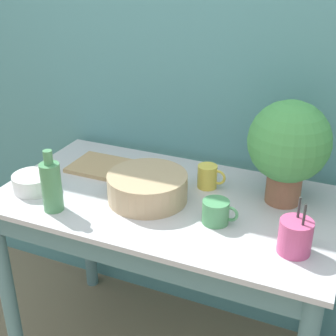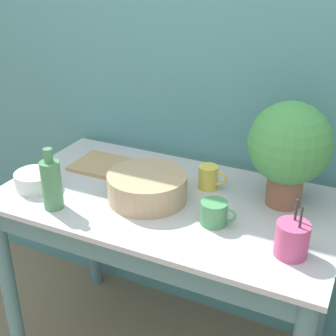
{
  "view_description": "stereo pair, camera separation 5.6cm",
  "coord_description": "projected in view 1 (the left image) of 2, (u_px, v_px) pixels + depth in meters",
  "views": [
    {
      "loc": [
        0.6,
        -1.03,
        1.66
      ],
      "look_at": [
        0.0,
        0.34,
        0.93
      ],
      "focal_mm": 50.0,
      "sensor_mm": 36.0,
      "label": 1
    },
    {
      "loc": [
        0.65,
        -1.01,
        1.66
      ],
      "look_at": [
        0.0,
        0.34,
        0.93
      ],
      "focal_mm": 50.0,
      "sensor_mm": 36.0,
      "label": 2
    }
  ],
  "objects": [
    {
      "name": "utensil_cup",
      "position": [
        295.0,
        237.0,
        1.39
      ],
      "size": [
        0.1,
        0.1,
        0.18
      ],
      "color": "#CC4C7F",
      "rests_on": "counter_table"
    },
    {
      "name": "mug_yellow",
      "position": [
        208.0,
        176.0,
        1.77
      ],
      "size": [
        0.11,
        0.07,
        0.09
      ],
      "color": "#E5CC4C",
      "rests_on": "counter_table"
    },
    {
      "name": "potted_plant",
      "position": [
        289.0,
        145.0,
        1.6
      ],
      "size": [
        0.28,
        0.28,
        0.38
      ],
      "color": "#8C5B42",
      "rests_on": "counter_table"
    },
    {
      "name": "bowl_small_enamel_white",
      "position": [
        34.0,
        182.0,
        1.76
      ],
      "size": [
        0.15,
        0.15,
        0.06
      ],
      "color": "silver",
      "rests_on": "counter_table"
    },
    {
      "name": "bottle_tall",
      "position": [
        51.0,
        186.0,
        1.6
      ],
      "size": [
        0.07,
        0.07,
        0.23
      ],
      "color": "#4C8C59",
      "rests_on": "counter_table"
    },
    {
      "name": "bowl_wash_large",
      "position": [
        147.0,
        187.0,
        1.68
      ],
      "size": [
        0.29,
        0.29,
        0.1
      ],
      "color": "tan",
      "rests_on": "counter_table"
    },
    {
      "name": "tray_board",
      "position": [
        105.0,
        167.0,
        1.93
      ],
      "size": [
        0.28,
        0.2,
        0.02
      ],
      "color": "tan",
      "rests_on": "counter_table"
    },
    {
      "name": "wall_back",
      "position": [
        208.0,
        68.0,
        1.88
      ],
      "size": [
        6.0,
        0.05,
        2.4
      ],
      "color": "teal",
      "rests_on": "ground_plane"
    },
    {
      "name": "counter_table",
      "position": [
        165.0,
        238.0,
        1.77
      ],
      "size": [
        1.24,
        0.69,
        0.81
      ],
      "color": "slate",
      "rests_on": "ground_plane"
    },
    {
      "name": "mug_green",
      "position": [
        216.0,
        212.0,
        1.55
      ],
      "size": [
        0.12,
        0.09,
        0.08
      ],
      "color": "#4C935B",
      "rests_on": "counter_table"
    }
  ]
}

